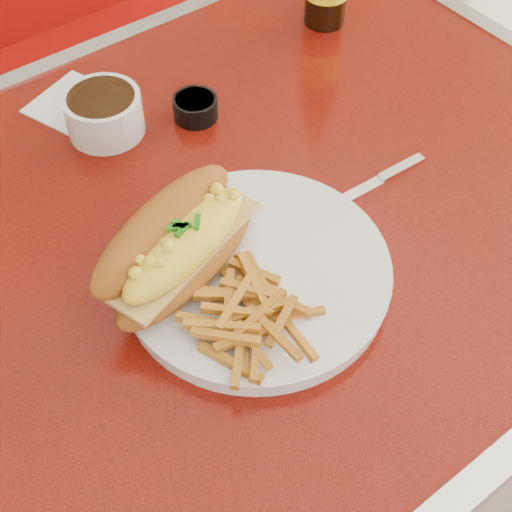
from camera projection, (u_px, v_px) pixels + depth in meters
ground at (220, 484)px, 1.43m from camera, size 8.00×8.00×0.00m
diner_table at (202, 313)px, 0.96m from camera, size 1.23×0.83×0.77m
booth_bench_far at (9, 157)px, 1.61m from camera, size 1.20×0.51×0.90m
dinner_plate at (256, 272)px, 0.78m from camera, size 0.30×0.30×0.02m
mac_hoagie at (178, 244)px, 0.74m from camera, size 0.24×0.16×0.09m
fries_pile at (244, 314)px, 0.72m from camera, size 0.12×0.11×0.03m
fork at (291, 221)px, 0.82m from camera, size 0.02×0.14×0.00m
gravy_ramekin at (104, 113)px, 0.92m from camera, size 0.10×0.10×0.06m
sauce_cup_right at (195, 107)px, 0.95m from camera, size 0.07×0.07×0.03m
knife at (375, 182)px, 0.88m from camera, size 0.19×0.02×0.01m
paper_napkin at (76, 104)px, 0.98m from camera, size 0.14×0.14×0.00m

